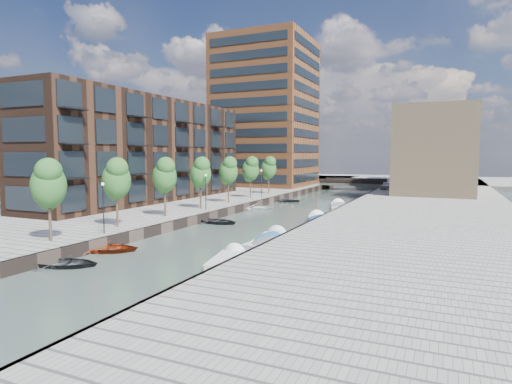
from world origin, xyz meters
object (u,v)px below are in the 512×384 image
Objects in this scene: sloop_0 at (67,266)px; car at (388,186)px; bridge at (353,183)px; sloop_3 at (255,210)px; sloop_2 at (107,252)px; motorboat_4 at (339,206)px; motorboat_3 at (318,220)px; tree_2 at (164,175)px; tree_0 at (48,183)px; motorboat_1 at (269,242)px; tree_6 at (269,167)px; motorboat_2 at (228,260)px; tree_4 at (228,170)px; tree_1 at (116,178)px; sloop_4 at (286,202)px; sloop_1 at (218,223)px; motorboat_0 at (270,239)px; tree_5 at (251,169)px; tree_3 at (200,172)px.

car is at bearing -30.70° from sloop_0.
sloop_3 is (-5.21, -38.54, -1.39)m from bridge.
motorboat_4 is at bearing -38.22° from sloop_2.
tree_2 is at bearing -147.13° from motorboat_3.
tree_0 reaches higher than motorboat_1.
tree_6 is 35.29m from motorboat_1.
sloop_0 is 0.86× the size of motorboat_2.
bridge reaches higher than sloop_0.
tree_4 is 1.14× the size of motorboat_1.
tree_6 is at bearing 90.00° from tree_1.
tree_1 is at bearing 90.00° from tree_0.
sloop_0 is 0.99× the size of sloop_4.
motorboat_2 reaches higher than sloop_1.
sloop_0 is at bearing 172.13° from sloop_3.
tree_2 is 14.25m from motorboat_0.
sloop_2 is (3.10, 2.41, -5.31)m from tree_0.
tree_2 is 1.00× the size of motorboat_3.
motorboat_2 is (9.13, -36.76, 0.09)m from sloop_4.
bridge is 2.57× the size of sloop_3.
motorboat_4 is at bearing -122.84° from sloop_4.
sloop_1 is at bearing 76.51° from tree_0.
sloop_2 is (3.10, -11.59, -5.31)m from tree_2.
motorboat_0 is (12.97, -23.98, -5.09)m from tree_5.
tree_0 is at bearing -90.00° from tree_2.
tree_0 is 14.00m from tree_2.
tree_5 is at bearing 90.00° from tree_0.
sloop_4 is (3.72, -1.67, -5.31)m from tree_6.
sloop_2 is 37.93m from sloop_4.
sloop_1 is 0.95× the size of sloop_2.
sloop_1 is 20.60m from motorboat_4.
motorboat_0 reaches higher than sloop_4.
motorboat_4 is at bearing 32.49° from tree_4.
motorboat_1 is 26.48m from motorboat_4.
tree_6 is at bearing 5.93° from sloop_3.
tree_2 is at bearing 159.23° from sloop_3.
sloop_0 is at bearing -28.10° from tree_0.
sloop_2 is (3.10, -25.59, -5.31)m from tree_4.
sloop_1 is at bearing -76.47° from tree_5.
tree_0 is at bearing -97.13° from bridge.
tree_3 is 41.44m from car.
tree_4 is 16.10m from motorboat_4.
tree_3 is at bearing -97.66° from car.
tree_3 is 1.00× the size of tree_4.
sloop_2 is 0.91× the size of motorboat_1.
tree_2 reaches higher than car.
car is (3.39, 49.00, 1.52)m from motorboat_1.
tree_2 is 7.00m from tree_3.
tree_1 is at bearing -90.00° from tree_3.
tree_4 is at bearing 127.37° from motorboat_0.
motorboat_0 is (9.26, -29.31, 0.22)m from sloop_4.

